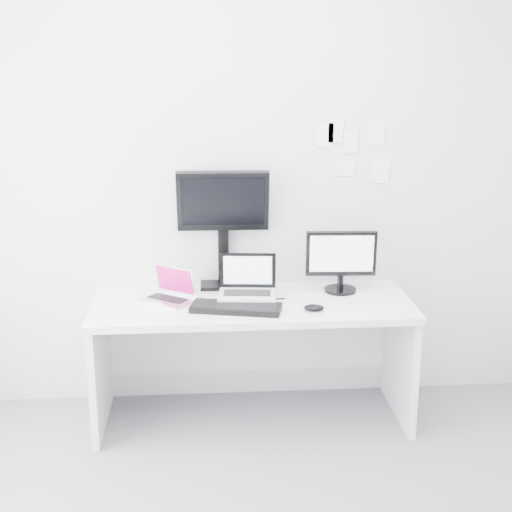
# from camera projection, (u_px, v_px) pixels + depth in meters

# --- Properties ---
(back_wall) EXTENTS (3.60, 0.00, 3.60)m
(back_wall) POSITION_uv_depth(u_px,v_px,m) (248.00, 182.00, 4.30)
(back_wall) COLOR silver
(back_wall) RESTS_ON ground
(desk) EXTENTS (1.80, 0.70, 0.73)m
(desk) POSITION_uv_depth(u_px,v_px,m) (252.00, 361.00, 4.23)
(desk) COLOR white
(desk) RESTS_ON ground
(macbook) EXTENTS (0.35, 0.33, 0.21)m
(macbook) POSITION_uv_depth(u_px,v_px,m) (166.00, 284.00, 4.09)
(macbook) COLOR silver
(macbook) RESTS_ON desk
(speaker) EXTENTS (0.11, 0.11, 0.17)m
(speaker) POSITION_uv_depth(u_px,v_px,m) (229.00, 273.00, 4.36)
(speaker) COLOR black
(speaker) RESTS_ON desk
(dell_laptop) EXTENTS (0.34, 0.28, 0.27)m
(dell_laptop) POSITION_uv_depth(u_px,v_px,m) (247.00, 279.00, 4.09)
(dell_laptop) COLOR silver
(dell_laptop) RESTS_ON desk
(rear_monitor) EXTENTS (0.54, 0.20, 0.73)m
(rear_monitor) POSITION_uv_depth(u_px,v_px,m) (223.00, 227.00, 4.30)
(rear_monitor) COLOR black
(rear_monitor) RESTS_ON desk
(samsung_monitor) EXTENTS (0.42, 0.21, 0.37)m
(samsung_monitor) POSITION_uv_depth(u_px,v_px,m) (341.00, 261.00, 4.25)
(samsung_monitor) COLOR black
(samsung_monitor) RESTS_ON desk
(keyboard) EXTENTS (0.51, 0.28, 0.03)m
(keyboard) POSITION_uv_depth(u_px,v_px,m) (236.00, 308.00, 3.97)
(keyboard) COLOR black
(keyboard) RESTS_ON desk
(mouse) EXTENTS (0.12, 0.08, 0.04)m
(mouse) POSITION_uv_depth(u_px,v_px,m) (314.00, 308.00, 3.97)
(mouse) COLOR black
(mouse) RESTS_ON desk
(wall_note_0) EXTENTS (0.10, 0.00, 0.14)m
(wall_note_0) POSITION_uv_depth(u_px,v_px,m) (325.00, 135.00, 4.26)
(wall_note_0) COLOR white
(wall_note_0) RESTS_ON back_wall
(wall_note_1) EXTENTS (0.09, 0.00, 0.13)m
(wall_note_1) POSITION_uv_depth(u_px,v_px,m) (350.00, 142.00, 4.28)
(wall_note_1) COLOR white
(wall_note_1) RESTS_ON back_wall
(wall_note_2) EXTENTS (0.10, 0.00, 0.14)m
(wall_note_2) POSITION_uv_depth(u_px,v_px,m) (376.00, 133.00, 4.27)
(wall_note_2) COLOR white
(wall_note_2) RESTS_ON back_wall
(wall_note_3) EXTENTS (0.11, 0.00, 0.08)m
(wall_note_3) POSITION_uv_depth(u_px,v_px,m) (346.00, 169.00, 4.32)
(wall_note_3) COLOR white
(wall_note_3) RESTS_ON back_wall
(wall_note_4) EXTENTS (0.10, 0.00, 0.14)m
(wall_note_4) POSITION_uv_depth(u_px,v_px,m) (381.00, 171.00, 4.34)
(wall_note_4) COLOR white
(wall_note_4) RESTS_ON back_wall
(wall_note_5) EXTENTS (0.09, 0.00, 0.13)m
(wall_note_5) POSITION_uv_depth(u_px,v_px,m) (336.00, 131.00, 4.26)
(wall_note_5) COLOR white
(wall_note_5) RESTS_ON back_wall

